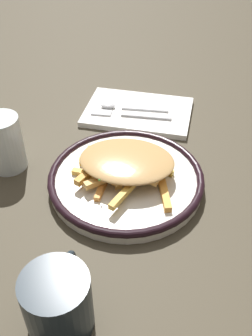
% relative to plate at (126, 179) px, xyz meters
% --- Properties ---
extents(ground_plane, '(2.60, 2.60, 0.00)m').
position_rel_plate_xyz_m(ground_plane, '(0.00, 0.00, -0.01)').
color(ground_plane, '#3F382A').
extents(plate, '(0.28, 0.28, 0.03)m').
position_rel_plate_xyz_m(plate, '(0.00, 0.00, 0.00)').
color(plate, silver).
rests_on(plate, ground_plane).
extents(fries_heap, '(0.19, 0.18, 0.04)m').
position_rel_plate_xyz_m(fries_heap, '(0.01, 0.01, 0.03)').
color(fries_heap, gold).
rests_on(fries_heap, plate).
extents(napkin, '(0.17, 0.24, 0.01)m').
position_rel_plate_xyz_m(napkin, '(0.24, 0.02, -0.01)').
color(napkin, white).
rests_on(napkin, ground_plane).
extents(fork, '(0.02, 0.18, 0.01)m').
position_rel_plate_xyz_m(fork, '(0.21, 0.03, 0.00)').
color(fork, silver).
rests_on(fork, napkin).
extents(spoon, '(0.02, 0.15, 0.01)m').
position_rel_plate_xyz_m(spoon, '(0.23, 0.05, 0.00)').
color(spoon, silver).
rests_on(spoon, napkin).
extents(water_glass, '(0.07, 0.07, 0.11)m').
position_rel_plate_xyz_m(water_glass, '(0.01, 0.23, 0.04)').
color(water_glass, silver).
rests_on(water_glass, ground_plane).
extents(coffee_mug, '(0.11, 0.08, 0.09)m').
position_rel_plate_xyz_m(coffee_mug, '(-0.27, 0.03, 0.03)').
color(coffee_mug, '#1A242B').
rests_on(coffee_mug, ground_plane).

